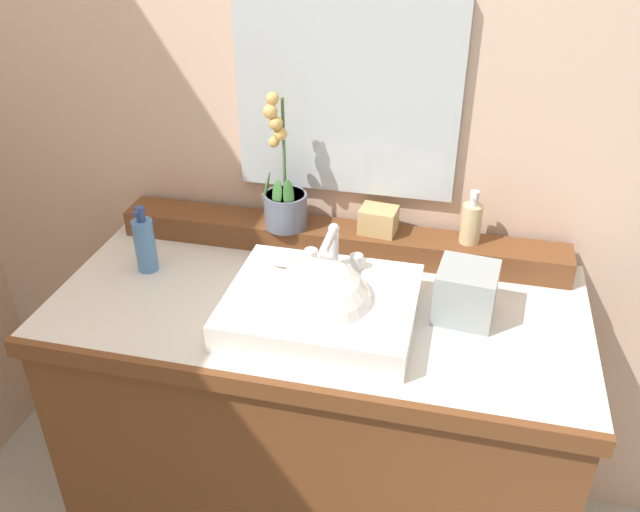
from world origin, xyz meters
The scene contains 11 objects.
wall_back centered at (0.00, 0.41, 1.23)m, with size 3.10×0.20×2.46m, color beige.
vanity_cabinet centered at (0.00, 0.00, 0.43)m, with size 1.26×0.62×0.86m.
back_ledge centered at (0.00, 0.24, 0.89)m, with size 1.18×0.11×0.07m, color brown.
sink_basin centered at (0.03, -0.08, 0.89)m, with size 0.42×0.35×0.27m.
soap_bar centered at (-0.09, 0.03, 0.94)m, with size 0.07×0.04×0.02m, color silver.
potted_plant centered at (-0.14, 0.22, 1.01)m, with size 0.12×0.11×0.36m.
soap_dispenser centered at (0.33, 0.24, 0.99)m, with size 0.05×0.05×0.14m.
trinket_box centered at (0.10, 0.24, 0.96)m, with size 0.09×0.07×0.07m, color tan.
lotion_bottle centered at (-0.45, 0.04, 0.93)m, with size 0.05×0.06×0.18m.
tissue_box centered at (0.34, 0.02, 0.92)m, with size 0.13×0.13×0.13m, color #929A9A.
mirror centered at (0.00, 0.30, 1.25)m, with size 0.56×0.02×0.49m, color silver.
Camera 1 is at (0.31, -1.27, 1.77)m, focal length 37.42 mm.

